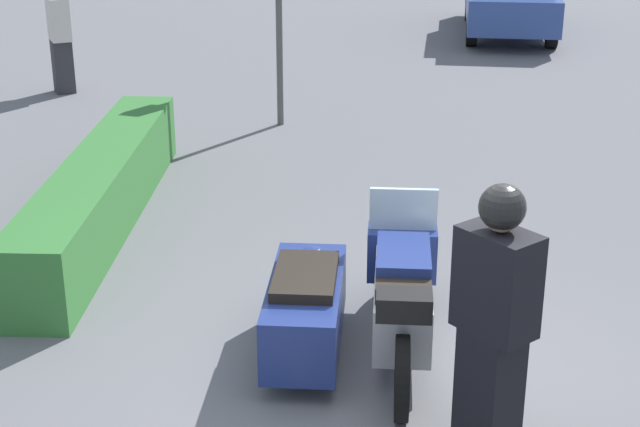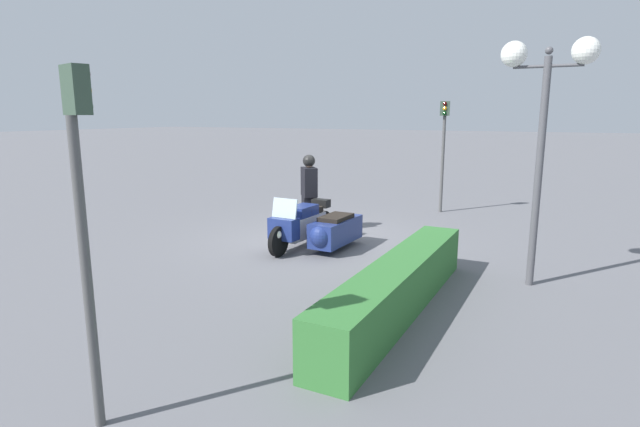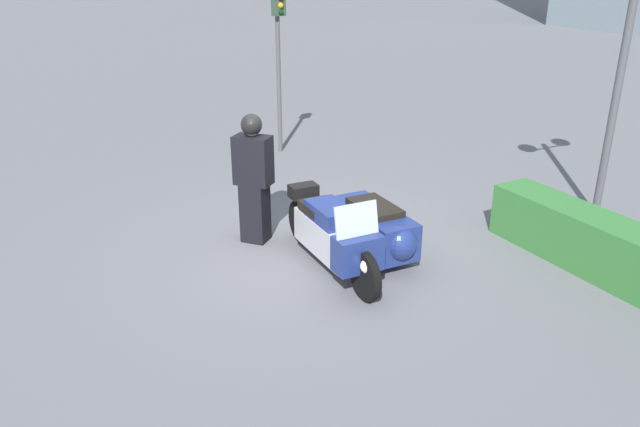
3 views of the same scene
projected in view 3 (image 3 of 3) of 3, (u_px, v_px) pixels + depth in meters
name	position (u px, v px, depth m)	size (l,w,h in m)	color
ground_plane	(310.00, 247.00, 8.89)	(160.00, 160.00, 0.00)	slate
police_motorcycle	(357.00, 232.00, 8.26)	(2.48, 1.37, 1.14)	black
officer_rider	(254.00, 176.00, 8.74)	(0.59, 0.57, 1.87)	black
twin_lamp_post	(633.00, 5.00, 8.74)	(0.41, 1.41, 3.94)	#4C4C51
traffic_light_far	(279.00, 50.00, 12.49)	(0.22, 0.28, 3.17)	#4C4C4C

